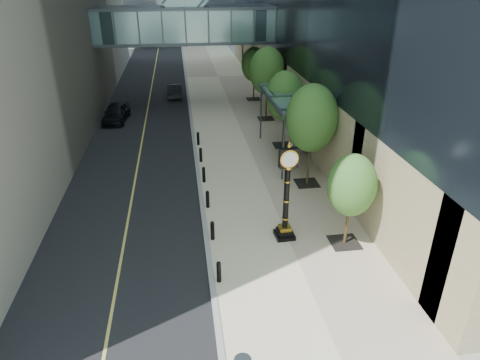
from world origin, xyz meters
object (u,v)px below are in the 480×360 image
Objects in this scene: pedestrian at (290,154)px; car_near at (116,112)px; street_clock at (286,199)px; car_far at (174,90)px.

car_near is (-12.61, 11.78, -0.16)m from pedestrian.
street_clock reaches higher than car_far.
car_near is at bearing 114.21° from street_clock.
pedestrian is (2.31, 8.18, -1.24)m from street_clock.
car_far is (-5.22, 27.32, -1.49)m from street_clock.
car_far is (5.09, 7.36, -0.09)m from car_near.
street_clock is 8.59m from pedestrian.
pedestrian is 0.43× the size of car_far.
pedestrian reaches higher than car_near.
pedestrian is at bearing 109.69° from car_far.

